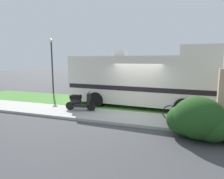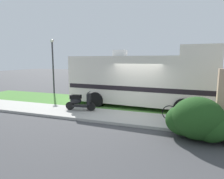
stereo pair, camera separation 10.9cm
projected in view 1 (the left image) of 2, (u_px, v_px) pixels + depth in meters
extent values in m
plane|color=#424244|center=(136.00, 113.00, 10.23)|extent=(80.00, 80.00, 0.00)
cube|color=#ADAAA3|center=(130.00, 118.00, 9.10)|extent=(24.00, 2.00, 0.12)
cube|color=#4C8438|center=(142.00, 106.00, 11.62)|extent=(24.00, 3.40, 0.08)
cube|color=silver|center=(139.00, 79.00, 11.31)|extent=(8.08, 2.83, 2.60)
cube|color=silver|center=(200.00, 51.00, 9.92)|extent=(1.92, 2.37, 0.50)
cube|color=black|center=(139.00, 86.00, 11.37)|extent=(7.92, 2.84, 0.24)
cube|color=black|center=(219.00, 73.00, 9.74)|extent=(0.19, 2.04, 0.90)
cube|color=silver|center=(120.00, 53.00, 11.55)|extent=(0.73, 0.64, 0.36)
cylinder|color=black|center=(185.00, 99.00, 11.60)|extent=(0.91, 0.33, 0.90)
cylinder|color=black|center=(183.00, 107.00, 9.50)|extent=(0.91, 0.33, 0.90)
cylinder|color=black|center=(112.00, 94.00, 13.36)|extent=(0.91, 0.33, 0.90)
cylinder|color=black|center=(96.00, 100.00, 11.27)|extent=(0.91, 0.33, 0.90)
cylinder|color=black|center=(91.00, 107.00, 10.11)|extent=(0.45, 0.17, 0.44)
cylinder|color=black|center=(70.00, 106.00, 10.30)|extent=(0.45, 0.17, 0.44)
cube|color=black|center=(81.00, 106.00, 10.20)|extent=(0.83, 0.41, 0.10)
cube|color=black|center=(76.00, 97.00, 10.17)|extent=(0.60, 0.35, 0.20)
ellipsoid|color=black|center=(76.00, 101.00, 10.20)|extent=(0.64, 0.40, 0.36)
cube|color=black|center=(89.00, 99.00, 10.07)|extent=(0.19, 0.34, 0.56)
cylinder|color=black|center=(89.00, 92.00, 10.02)|extent=(0.12, 0.50, 0.04)
sphere|color=white|center=(89.00, 96.00, 10.05)|extent=(0.12, 0.12, 0.12)
torus|color=black|center=(196.00, 115.00, 8.18)|extent=(0.66, 0.06, 0.66)
torus|color=black|center=(170.00, 113.00, 8.54)|extent=(0.66, 0.06, 0.66)
cylinder|color=maroon|center=(187.00, 110.00, 8.28)|extent=(0.58, 0.06, 0.67)
cylinder|color=maroon|center=(179.00, 110.00, 8.39)|extent=(0.10, 0.04, 0.60)
cylinder|color=maroon|center=(186.00, 103.00, 8.25)|extent=(0.61, 0.06, 0.09)
cylinder|color=maroon|center=(175.00, 115.00, 8.48)|extent=(0.40, 0.05, 0.18)
cylinder|color=maroon|center=(174.00, 108.00, 8.45)|extent=(0.35, 0.05, 0.47)
cylinder|color=maroon|center=(195.00, 109.00, 8.15)|extent=(0.12, 0.04, 0.51)
cube|color=black|center=(179.00, 102.00, 8.35)|extent=(0.20, 0.11, 0.06)
cylinder|color=black|center=(194.00, 102.00, 8.13)|extent=(0.05, 0.52, 0.03)
cube|color=maroon|center=(164.00, 82.00, 15.09)|extent=(2.68, 2.19, 1.42)
cube|color=black|center=(164.00, 77.00, 15.03)|extent=(2.55, 2.21, 0.44)
cube|color=maroon|center=(128.00, 85.00, 16.20)|extent=(3.25, 2.22, 0.81)
cylinder|color=black|center=(168.00, 89.00, 16.03)|extent=(0.77, 0.27, 0.76)
cylinder|color=black|center=(165.00, 93.00, 14.19)|extent=(0.77, 0.27, 0.76)
cylinder|color=black|center=(127.00, 87.00, 17.30)|extent=(0.77, 0.27, 0.76)
cylinder|color=black|center=(119.00, 90.00, 15.47)|extent=(0.77, 0.27, 0.76)
ellipsoid|color=#1E4719|center=(198.00, 118.00, 6.70)|extent=(1.70, 1.53, 1.44)
ellipsoid|color=#1E4719|center=(185.00, 120.00, 7.02)|extent=(1.27, 1.15, 1.08)
ellipsoid|color=#1E4719|center=(211.00, 126.00, 6.49)|extent=(1.19, 1.07, 1.01)
cylinder|color=#B2B2B7|center=(209.00, 121.00, 8.14)|extent=(0.07, 0.07, 0.23)
cylinder|color=#B2B2B7|center=(209.00, 117.00, 8.12)|extent=(0.03, 0.03, 0.05)
cylinder|color=black|center=(209.00, 117.00, 8.12)|extent=(0.03, 0.03, 0.02)
cylinder|color=#333338|center=(52.00, 68.00, 15.78)|extent=(0.12, 0.12, 4.05)
sphere|color=silver|center=(51.00, 41.00, 15.46)|extent=(0.28, 0.28, 0.28)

